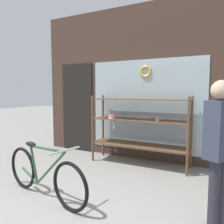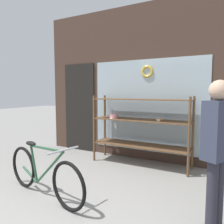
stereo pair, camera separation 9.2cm
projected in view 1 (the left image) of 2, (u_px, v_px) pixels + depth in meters
storefront_facade at (135, 85)px, 4.66m from camera, size 4.63×0.13×3.24m
display_case at (138, 123)px, 4.29m from camera, size 1.93×0.49×1.36m
bicycle at (43, 174)px, 2.94m from camera, size 1.65×0.51×0.75m
pedestrian at (219, 144)px, 2.23m from camera, size 0.31×0.37×1.56m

